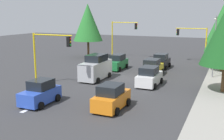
{
  "coord_description": "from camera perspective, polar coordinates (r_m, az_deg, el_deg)",
  "views": [
    {
      "loc": [
        28.44,
        10.88,
        7.17
      ],
      "look_at": [
        1.56,
        -0.79,
        1.2
      ],
      "focal_mm": 44.13,
      "sensor_mm": 36.0,
      "label": 1
    }
  ],
  "objects": [
    {
      "name": "traffic_signal_far_left",
      "position": [
        42.9,
        16.45,
        6.42
      ],
      "size": [
        0.36,
        4.59,
        5.21
      ],
      "color": "yellow",
      "rests_on": "ground"
    },
    {
      "name": "car_black",
      "position": [
        37.64,
        10.12,
        1.74
      ],
      "size": [
        3.92,
        2.08,
        1.98
      ],
      "color": "black",
      "rests_on": "ground"
    },
    {
      "name": "lane_arrow_near",
      "position": [
        23.03,
        -15.2,
        -7.03
      ],
      "size": [
        2.4,
        1.1,
        1.1
      ],
      "color": "silver",
      "rests_on": "ground"
    },
    {
      "name": "traffic_signal_far_right",
      "position": [
        45.67,
        2.09,
        7.79
      ],
      "size": [
        0.36,
        4.59,
        5.97
      ],
      "color": "yellow",
      "rests_on": "ground"
    },
    {
      "name": "car_white",
      "position": [
        28.26,
        7.73,
        -1.41
      ],
      "size": [
        4.11,
        2.11,
        1.98
      ],
      "color": "white",
      "rests_on": "ground"
    },
    {
      "name": "street_lamp_curbside",
      "position": [
        32.21,
        20.49,
        5.77
      ],
      "size": [
        2.15,
        0.28,
        7.0
      ],
      "color": "slate",
      "rests_on": "ground"
    },
    {
      "name": "ground_plane",
      "position": [
        31.28,
        2.46,
        -1.75
      ],
      "size": [
        120.0,
        120.0,
        0.0
      ],
      "primitive_type": "plane",
      "color": "#353538"
    },
    {
      "name": "tree_opposite_side",
      "position": [
        46.0,
        -5.02,
        9.79
      ],
      "size": [
        4.83,
        4.83,
        8.85
      ],
      "color": "brown",
      "rests_on": "ground"
    },
    {
      "name": "car_orange",
      "position": [
        21.13,
        -0.14,
        -5.76
      ],
      "size": [
        3.79,
        2.08,
        1.98
      ],
      "color": "orange",
      "rests_on": "ground"
    },
    {
      "name": "car_green",
      "position": [
        36.27,
        1.07,
        1.55
      ],
      "size": [
        4.05,
        2.03,
        1.98
      ],
      "color": "#1E7238",
      "rests_on": "ground"
    },
    {
      "name": "tree_roadside_mid",
      "position": [
        36.49,
        22.27,
        7.86
      ],
      "size": [
        4.48,
        4.48,
        8.19
      ],
      "color": "brown",
      "rests_on": "ground"
    },
    {
      "name": "tree_roadside_far",
      "position": [
        46.47,
        22.04,
        9.08
      ],
      "size": [
        4.86,
        4.86,
        8.92
      ],
      "color": "brown",
      "rests_on": "ground"
    },
    {
      "name": "car_blue",
      "position": [
        23.1,
        -14.62,
        -4.63
      ],
      "size": [
        3.61,
        2.04,
        1.98
      ],
      "color": "blue",
      "rests_on": "ground"
    },
    {
      "name": "traffic_signal_near_right",
      "position": [
        28.07,
        -12.84,
        4.28
      ],
      "size": [
        0.36,
        4.59,
        5.31
      ],
      "color": "yellow",
      "rests_on": "ground"
    },
    {
      "name": "delivery_van_silver",
      "position": [
        30.62,
        -3.36,
        0.41
      ],
      "size": [
        4.8,
        2.22,
        2.77
      ],
      "color": "#B2B5BA",
      "rests_on": "ground"
    },
    {
      "name": "car_yellow",
      "position": [
        33.02,
        8.32,
        0.45
      ],
      "size": [
        4.11,
        2.11,
        1.98
      ],
      "color": "yellow",
      "rests_on": "ground"
    }
  ]
}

